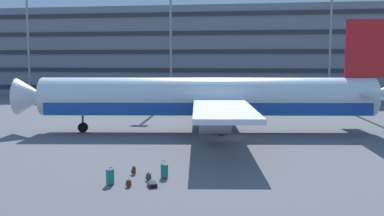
% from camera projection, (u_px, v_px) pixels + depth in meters
% --- Properties ---
extents(ground_plane, '(600.00, 600.00, 0.00)m').
position_uv_depth(ground_plane, '(231.00, 136.00, 38.72)').
color(ground_plane, '#5B5B60').
extents(terminal_structure, '(139.46, 15.04, 16.13)m').
position_uv_depth(terminal_structure, '(247.00, 52.00, 82.10)').
color(terminal_structure, slate).
rests_on(terminal_structure, ground_plane).
extents(airliner, '(36.25, 29.43, 10.36)m').
position_uv_depth(airliner, '(212.00, 99.00, 40.23)').
color(airliner, silver).
rests_on(airliner, ground_plane).
extents(light_mast_far_left, '(1.80, 0.50, 19.28)m').
position_uv_depth(light_mast_far_left, '(28.00, 32.00, 72.94)').
color(light_mast_far_left, gray).
rests_on(light_mast_far_left, ground_plane).
extents(light_mast_left, '(1.80, 0.50, 26.36)m').
position_uv_depth(light_mast_left, '(171.00, 7.00, 68.83)').
color(light_mast_left, gray).
rests_on(light_mast_left, ground_plane).
extents(light_mast_center_left, '(1.80, 0.50, 26.58)m').
position_uv_depth(light_mast_center_left, '(332.00, 3.00, 65.09)').
color(light_mast_center_left, gray).
rests_on(light_mast_center_left, ground_plane).
extents(suitcase_silver, '(0.44, 0.40, 1.03)m').
position_uv_depth(suitcase_silver, '(164.00, 171.00, 25.00)').
color(suitcase_silver, '#147266').
rests_on(suitcase_silver, ground_plane).
extents(suitcase_purple, '(0.42, 0.44, 0.99)m').
position_uv_depth(suitcase_purple, '(110.00, 177.00, 23.64)').
color(suitcase_purple, '#147266').
rests_on(suitcase_purple, ground_plane).
extents(suitcase_black, '(0.68, 0.82, 0.23)m').
position_uv_depth(suitcase_black, '(152.00, 185.00, 23.36)').
color(suitcase_black, black).
rests_on(suitcase_black, ground_plane).
extents(backpack_teal, '(0.35, 0.39, 0.55)m').
position_uv_depth(backpack_teal, '(134.00, 171.00, 25.79)').
color(backpack_teal, '#592619').
rests_on(backpack_teal, ground_plane).
extents(backpack_large, '(0.40, 0.35, 0.46)m').
position_uv_depth(backpack_large, '(128.00, 184.00, 23.25)').
color(backpack_large, '#592619').
rests_on(backpack_large, ground_plane).
extents(backpack_red, '(0.43, 0.42, 0.51)m').
position_uv_depth(backpack_red, '(148.00, 177.00, 24.51)').
color(backpack_red, '#264C26').
rests_on(backpack_red, ground_plane).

